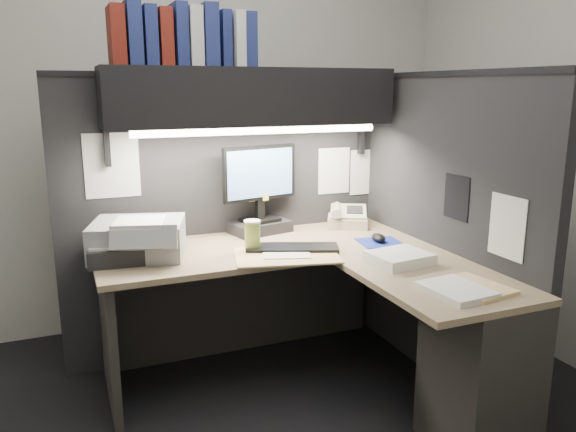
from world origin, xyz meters
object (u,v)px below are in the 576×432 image
(overhead_shelf, at_px, (251,97))
(coffee_cup, at_px, (252,237))
(keyboard, at_px, (292,248))
(telephone, at_px, (347,218))
(desk, at_px, (365,326))
(printer, at_px, (138,238))
(monitor, at_px, (260,199))
(notebook_stack, at_px, (118,253))

(overhead_shelf, height_order, coffee_cup, overhead_shelf)
(keyboard, height_order, telephone, telephone)
(desk, distance_m, telephone, 0.90)
(keyboard, height_order, coffee_cup, coffee_cup)
(desk, height_order, printer, printer)
(desk, xyz_separation_m, overhead_shelf, (-0.30, 0.75, 1.06))
(monitor, distance_m, printer, 0.75)
(monitor, height_order, notebook_stack, monitor)
(monitor, bearing_deg, coffee_cup, -128.28)
(monitor, bearing_deg, overhead_shelf, -147.13)
(desk, bearing_deg, overhead_shelf, 111.79)
(overhead_shelf, distance_m, notebook_stack, 1.07)
(desk, height_order, monitor, monitor)
(desk, xyz_separation_m, keyboard, (-0.21, 0.41, 0.30))
(keyboard, bearing_deg, telephone, 56.62)
(monitor, relative_size, notebook_stack, 1.82)
(telephone, height_order, printer, printer)
(overhead_shelf, bearing_deg, telephone, 1.98)
(desk, bearing_deg, coffee_cup, 129.90)
(desk, distance_m, keyboard, 0.55)
(monitor, bearing_deg, notebook_stack, -174.63)
(desk, xyz_separation_m, telephone, (0.31, 0.77, 0.33))
(desk, relative_size, printer, 3.89)
(keyboard, relative_size, telephone, 1.93)
(keyboard, relative_size, printer, 1.08)
(coffee_cup, bearing_deg, desk, -50.10)
(overhead_shelf, bearing_deg, coffee_cup, -109.53)
(overhead_shelf, distance_m, keyboard, 0.84)
(overhead_shelf, height_order, keyboard, overhead_shelf)
(desk, relative_size, notebook_stack, 6.17)
(printer, bearing_deg, overhead_shelf, 27.71)
(overhead_shelf, distance_m, coffee_cup, 0.75)
(overhead_shelf, distance_m, printer, 0.95)
(monitor, xyz_separation_m, telephone, (0.54, -0.05, -0.15))
(printer, bearing_deg, monitor, 31.75)
(monitor, bearing_deg, keyboard, -98.63)
(monitor, bearing_deg, telephone, -17.64)
(overhead_shelf, height_order, telephone, overhead_shelf)
(notebook_stack, bearing_deg, overhead_shelf, 15.09)
(notebook_stack, bearing_deg, monitor, 18.23)
(desk, relative_size, keyboard, 3.61)
(telephone, relative_size, coffee_cup, 1.62)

